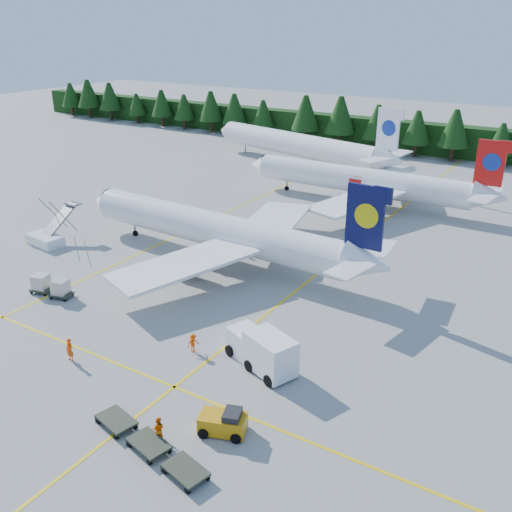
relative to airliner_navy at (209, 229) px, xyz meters
The scene contains 16 objects.
ground 17.14m from the airliner_navy, 67.07° to the right, with size 320.00×320.00×0.00m, color gray.
taxi_stripe_a 9.36m from the airliner_navy, 148.73° to the left, with size 0.25×120.00×0.01m, color yellow.
taxi_stripe_b 13.76m from the airliner_navy, 19.85° to the left, with size 0.25×120.00×0.01m, color yellow.
taxi_stripe_cross 22.70m from the airliner_navy, 73.05° to the right, with size 80.00×0.25×0.01m, color yellow.
treeline_hedge 66.85m from the airliner_navy, 84.38° to the left, with size 220.00×4.00×6.00m, color black.
airliner_navy is the anchor object (origin of this frame).
airliner_red 28.95m from the airliner_navy, 78.66° to the left, with size 37.67×31.03×10.96m.
airliner_far_left 46.72m from the airliner_navy, 107.37° to the left, with size 41.21×12.98×12.18m.
airstairs 20.24m from the airliner_navy, 159.43° to the right, with size 4.88×6.62×4.18m.
service_truck 22.81m from the airliner_navy, 43.66° to the right, with size 6.82×4.50×3.10m.
baggage_tug 30.08m from the airliner_navy, 51.90° to the right, with size 3.40×2.54×1.63m.
dolly_train 31.61m from the airliner_navy, 60.59° to the right, with size 9.78×3.44×0.16m.
uld_pair 17.78m from the airliner_navy, 114.63° to the right, with size 4.93×2.24×1.55m.
crew_a 23.39m from the airliner_navy, 81.80° to the right, with size 0.70×0.46×1.93m, color #FF4705.
crew_b 30.68m from the airliner_navy, 59.77° to the right, with size 0.85×0.66×1.75m, color #EA6204.
crew_c 20.23m from the airliner_navy, 57.47° to the right, with size 0.67×0.46×1.63m, color #F14905.
Camera 1 is at (29.58, -32.42, 24.99)m, focal length 40.00 mm.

